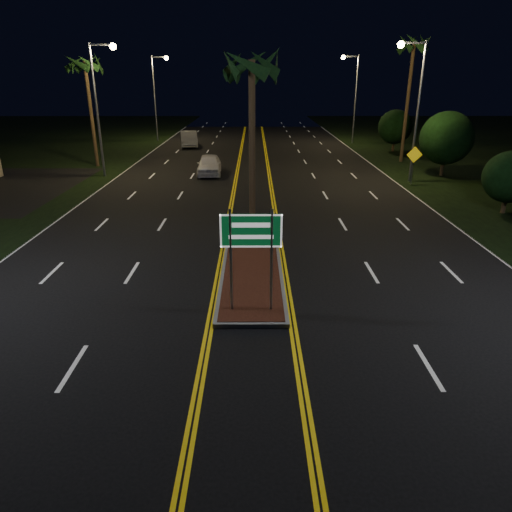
{
  "coord_description": "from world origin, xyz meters",
  "views": [
    {
      "loc": [
        0.09,
        -9.69,
        6.83
      ],
      "look_at": [
        0.14,
        2.85,
        1.9
      ],
      "focal_mm": 32.0,
      "sensor_mm": 36.0,
      "label": 1
    }
  ],
  "objects_px": {
    "median_island": "(252,260)",
    "shrub_mid": "(446,138)",
    "car_near": "(209,163)",
    "warning_sign": "(414,160)",
    "shrub_far": "(395,127)",
    "highway_sign": "(251,241)",
    "shrub_near": "(510,177)",
    "palm_median": "(252,65)",
    "palm_left_far": "(85,64)",
    "palm_right_far": "(414,46)",
    "streetlight_right_mid": "(414,96)",
    "car_far": "(189,138)",
    "streetlight_left_far": "(157,89)",
    "streetlight_right_far": "(353,89)",
    "streetlight_left_mid": "(101,95)"
  },
  "relations": [
    {
      "from": "median_island",
      "to": "shrub_mid",
      "type": "height_order",
      "value": "shrub_mid"
    },
    {
      "from": "car_near",
      "to": "warning_sign",
      "type": "bearing_deg",
      "value": -16.82
    },
    {
      "from": "median_island",
      "to": "shrub_far",
      "type": "distance_m",
      "value": 32.19
    },
    {
      "from": "highway_sign",
      "to": "shrub_near",
      "type": "relative_size",
      "value": 0.97
    },
    {
      "from": "palm_median",
      "to": "shrub_near",
      "type": "height_order",
      "value": "palm_median"
    },
    {
      "from": "median_island",
      "to": "palm_left_far",
      "type": "distance_m",
      "value": 25.76
    },
    {
      "from": "palm_left_far",
      "to": "median_island",
      "type": "bearing_deg",
      "value": -58.64
    },
    {
      "from": "palm_right_far",
      "to": "shrub_mid",
      "type": "height_order",
      "value": "palm_right_far"
    },
    {
      "from": "highway_sign",
      "to": "palm_left_far",
      "type": "relative_size",
      "value": 0.36
    },
    {
      "from": "palm_right_far",
      "to": "streetlight_right_mid",
      "type": "bearing_deg",
      "value": -105.29
    },
    {
      "from": "palm_median",
      "to": "shrub_far",
      "type": "bearing_deg",
      "value": 61.58
    },
    {
      "from": "median_island",
      "to": "car_far",
      "type": "bearing_deg",
      "value": 101.81
    },
    {
      "from": "median_island",
      "to": "shrub_far",
      "type": "height_order",
      "value": "shrub_far"
    },
    {
      "from": "palm_median",
      "to": "shrub_near",
      "type": "distance_m",
      "value": 14.93
    },
    {
      "from": "car_near",
      "to": "warning_sign",
      "type": "distance_m",
      "value": 14.53
    },
    {
      "from": "streetlight_left_far",
      "to": "palm_right_far",
      "type": "xyz_separation_m",
      "value": [
        23.41,
        -14.0,
        3.49
      ]
    },
    {
      "from": "highway_sign",
      "to": "car_near",
      "type": "xyz_separation_m",
      "value": [
        -3.28,
        21.75,
        -1.55
      ]
    },
    {
      "from": "streetlight_left_far",
      "to": "shrub_far",
      "type": "relative_size",
      "value": 2.27
    },
    {
      "from": "car_near",
      "to": "warning_sign",
      "type": "relative_size",
      "value": 2.02
    },
    {
      "from": "car_far",
      "to": "car_near",
      "type": "bearing_deg",
      "value": -86.34
    },
    {
      "from": "streetlight_right_mid",
      "to": "palm_right_far",
      "type": "xyz_separation_m",
      "value": [
        2.19,
        8.0,
        3.49
      ]
    },
    {
      "from": "palm_right_far",
      "to": "shrub_mid",
      "type": "relative_size",
      "value": 2.23
    },
    {
      "from": "median_island",
      "to": "palm_right_far",
      "type": "height_order",
      "value": "palm_right_far"
    },
    {
      "from": "shrub_far",
      "to": "warning_sign",
      "type": "bearing_deg",
      "value": -101.33
    },
    {
      "from": "palm_right_far",
      "to": "shrub_far",
      "type": "xyz_separation_m",
      "value": [
        1.0,
        6.0,
        -6.81
      ]
    },
    {
      "from": "palm_right_far",
      "to": "shrub_far",
      "type": "distance_m",
      "value": 9.13
    },
    {
      "from": "highway_sign",
      "to": "streetlight_left_far",
      "type": "bearing_deg",
      "value": 104.44
    },
    {
      "from": "car_far",
      "to": "streetlight_left_far",
      "type": "bearing_deg",
      "value": 120.29
    },
    {
      "from": "shrub_mid",
      "to": "highway_sign",
      "type": "bearing_deg",
      "value": -123.44
    },
    {
      "from": "shrub_mid",
      "to": "streetlight_right_mid",
      "type": "bearing_deg",
      "value": -149.44
    },
    {
      "from": "median_island",
      "to": "streetlight_left_far",
      "type": "relative_size",
      "value": 1.14
    },
    {
      "from": "streetlight_right_far",
      "to": "warning_sign",
      "type": "relative_size",
      "value": 3.54
    },
    {
      "from": "streetlight_right_far",
      "to": "palm_left_far",
      "type": "distance_m",
      "value": 27.36
    },
    {
      "from": "palm_right_far",
      "to": "streetlight_left_mid",
      "type": "bearing_deg",
      "value": -165.63
    },
    {
      "from": "streetlight_left_far",
      "to": "streetlight_right_far",
      "type": "xyz_separation_m",
      "value": [
        21.23,
        -2.0,
        0.0
      ]
    },
    {
      "from": "streetlight_right_mid",
      "to": "shrub_mid",
      "type": "bearing_deg",
      "value": 30.56
    },
    {
      "from": "streetlight_left_mid",
      "to": "shrub_mid",
      "type": "height_order",
      "value": "streetlight_left_mid"
    },
    {
      "from": "shrub_near",
      "to": "car_far",
      "type": "bearing_deg",
      "value": 128.59
    },
    {
      "from": "shrub_far",
      "to": "median_island",
      "type": "bearing_deg",
      "value": -115.45
    },
    {
      "from": "median_island",
      "to": "shrub_far",
      "type": "bearing_deg",
      "value": 64.55
    },
    {
      "from": "median_island",
      "to": "palm_left_far",
      "type": "xyz_separation_m",
      "value": [
        -12.8,
        21.0,
        7.66
      ]
    },
    {
      "from": "median_island",
      "to": "palm_right_far",
      "type": "distance_m",
      "value": 27.84
    },
    {
      "from": "highway_sign",
      "to": "car_far",
      "type": "height_order",
      "value": "highway_sign"
    },
    {
      "from": "shrub_far",
      "to": "palm_right_far",
      "type": "bearing_deg",
      "value": -99.46
    },
    {
      "from": "median_island",
      "to": "streetlight_left_mid",
      "type": "distance_m",
      "value": 20.8
    },
    {
      "from": "streetlight_right_far",
      "to": "shrub_mid",
      "type": "relative_size",
      "value": 1.95
    },
    {
      "from": "highway_sign",
      "to": "warning_sign",
      "type": "relative_size",
      "value": 1.26
    },
    {
      "from": "streetlight_right_far",
      "to": "shrub_near",
      "type": "distance_m",
      "value": 28.39
    },
    {
      "from": "highway_sign",
      "to": "median_island",
      "type": "bearing_deg",
      "value": 90.0
    },
    {
      "from": "highway_sign",
      "to": "streetlight_right_far",
      "type": "distance_m",
      "value": 40.74
    }
  ]
}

